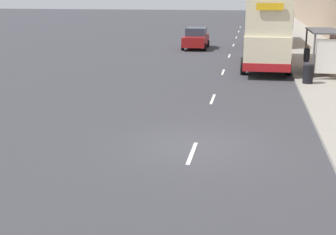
# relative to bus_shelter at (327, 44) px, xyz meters

# --- Properties ---
(ground_plane) EXTENTS (220.00, 220.00, 0.00)m
(ground_plane) POSITION_rel_bus_shelter_xyz_m (-5.77, -13.50, -1.88)
(ground_plane) COLOR #38383D
(pavement) EXTENTS (5.00, 93.00, 0.14)m
(pavement) POSITION_rel_bus_shelter_xyz_m (0.73, 25.00, -1.81)
(pavement) COLOR gray
(pavement) RESTS_ON ground_plane
(lane_mark_0) EXTENTS (0.12, 2.00, 0.01)m
(lane_mark_0) POSITION_rel_bus_shelter_xyz_m (-5.77, -14.18, -1.87)
(lane_mark_0) COLOR silver
(lane_mark_0) RESTS_ON ground_plane
(lane_mark_1) EXTENTS (0.12, 2.00, 0.01)m
(lane_mark_1) POSITION_rel_bus_shelter_xyz_m (-5.77, -6.76, -1.87)
(lane_mark_1) COLOR silver
(lane_mark_1) RESTS_ON ground_plane
(lane_mark_2) EXTENTS (0.12, 2.00, 0.01)m
(lane_mark_2) POSITION_rel_bus_shelter_xyz_m (-5.77, 0.67, -1.87)
(lane_mark_2) COLOR silver
(lane_mark_2) RESTS_ON ground_plane
(lane_mark_3) EXTENTS (0.12, 2.00, 0.01)m
(lane_mark_3) POSITION_rel_bus_shelter_xyz_m (-5.77, 8.10, -1.87)
(lane_mark_3) COLOR silver
(lane_mark_3) RESTS_ON ground_plane
(lane_mark_4) EXTENTS (0.12, 2.00, 0.01)m
(lane_mark_4) POSITION_rel_bus_shelter_xyz_m (-5.77, 15.52, -1.87)
(lane_mark_4) COLOR silver
(lane_mark_4) RESTS_ON ground_plane
(lane_mark_5) EXTENTS (0.12, 2.00, 0.01)m
(lane_mark_5) POSITION_rel_bus_shelter_xyz_m (-5.77, 22.95, -1.87)
(lane_mark_5) COLOR silver
(lane_mark_5) RESTS_ON ground_plane
(lane_mark_6) EXTENTS (0.12, 2.00, 0.01)m
(lane_mark_6) POSITION_rel_bus_shelter_xyz_m (-5.77, 30.37, -1.87)
(lane_mark_6) COLOR silver
(lane_mark_6) RESTS_ON ground_plane
(lane_mark_7) EXTENTS (0.12, 2.00, 0.01)m
(lane_mark_7) POSITION_rel_bus_shelter_xyz_m (-5.77, 37.80, -1.87)
(lane_mark_7) COLOR silver
(lane_mark_7) RESTS_ON ground_plane
(bus_shelter) EXTENTS (1.60, 4.20, 2.48)m
(bus_shelter) POSITION_rel_bus_shelter_xyz_m (0.00, 0.00, 0.00)
(bus_shelter) COLOR #4C4C51
(bus_shelter) RESTS_ON ground_plane
(double_decker_bus_near) EXTENTS (2.85, 10.06, 4.30)m
(double_decker_bus_near) POSITION_rel_bus_shelter_xyz_m (-3.30, 3.22, 0.41)
(double_decker_bus_near) COLOR beige
(double_decker_bus_near) RESTS_ON ground_plane
(double_decker_bus_ahead) EXTENTS (2.85, 10.16, 4.30)m
(double_decker_bus_ahead) POSITION_rel_bus_shelter_xyz_m (-3.14, 16.74, 0.41)
(double_decker_bus_ahead) COLOR beige
(double_decker_bus_ahead) RESTS_ON ground_plane
(car_0) EXTENTS (2.04, 4.35, 1.75)m
(car_0) POSITION_rel_bus_shelter_xyz_m (-8.82, 12.28, -1.01)
(car_0) COLOR maroon
(car_0) RESTS_ON ground_plane
(pedestrian_at_shelter) EXTENTS (0.33, 0.33, 1.67)m
(pedestrian_at_shelter) POSITION_rel_bus_shelter_xyz_m (0.77, 1.98, -0.88)
(pedestrian_at_shelter) COLOR #23232D
(pedestrian_at_shelter) RESTS_ON ground_plane
(pedestrian_1) EXTENTS (0.34, 0.34, 1.70)m
(pedestrian_1) POSITION_rel_bus_shelter_xyz_m (-1.07, -0.21, -0.87)
(pedestrian_1) COLOR #23232D
(pedestrian_1) RESTS_ON ground_plane
(litter_bin) EXTENTS (0.55, 0.55, 1.05)m
(litter_bin) POSITION_rel_bus_shelter_xyz_m (-1.22, -2.83, -1.21)
(litter_bin) COLOR black
(litter_bin) RESTS_ON ground_plane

